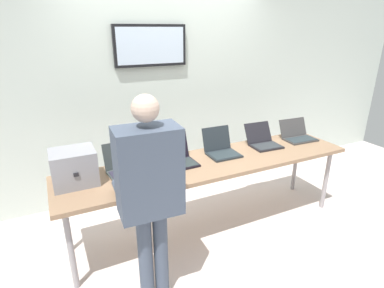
{
  "coord_description": "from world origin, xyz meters",
  "views": [
    {
      "loc": [
        -1.41,
        -2.46,
        2.04
      ],
      "look_at": [
        -0.23,
        -0.03,
        1.02
      ],
      "focal_mm": 28.68,
      "sensor_mm": 36.0,
      "label": 1
    }
  ],
  "objects_px": {
    "equipment_box": "(74,167)",
    "laptop_station_2": "(221,148)",
    "laptop_station_1": "(175,157)",
    "laptop_station_4": "(298,135)",
    "person": "(149,186)",
    "workbench": "(211,166)",
    "laptop_station_3": "(263,141)",
    "laptop_station_0": "(125,166)"
  },
  "relations": [
    {
      "from": "equipment_box",
      "to": "laptop_station_2",
      "type": "relative_size",
      "value": 1.05
    },
    {
      "from": "laptop_station_1",
      "to": "laptop_station_4",
      "type": "height_order",
      "value": "laptop_station_1"
    },
    {
      "from": "person",
      "to": "laptop_station_2",
      "type": "bearing_deg",
      "value": 35.75
    },
    {
      "from": "laptop_station_1",
      "to": "laptop_station_4",
      "type": "relative_size",
      "value": 0.96
    },
    {
      "from": "laptop_station_1",
      "to": "workbench",
      "type": "bearing_deg",
      "value": -18.39
    },
    {
      "from": "laptop_station_2",
      "to": "laptop_station_3",
      "type": "relative_size",
      "value": 0.93
    },
    {
      "from": "laptop_station_0",
      "to": "laptop_station_4",
      "type": "distance_m",
      "value": 2.11
    },
    {
      "from": "equipment_box",
      "to": "laptop_station_1",
      "type": "relative_size",
      "value": 0.98
    },
    {
      "from": "workbench",
      "to": "laptop_station_4",
      "type": "bearing_deg",
      "value": 5.67
    },
    {
      "from": "equipment_box",
      "to": "person",
      "type": "distance_m",
      "value": 0.84
    },
    {
      "from": "person",
      "to": "laptop_station_4",
      "type": "bearing_deg",
      "value": 19.46
    },
    {
      "from": "workbench",
      "to": "person",
      "type": "relative_size",
      "value": 1.83
    },
    {
      "from": "equipment_box",
      "to": "laptop_station_3",
      "type": "height_order",
      "value": "equipment_box"
    },
    {
      "from": "laptop_station_3",
      "to": "person",
      "type": "distance_m",
      "value": 1.78
    },
    {
      "from": "laptop_station_0",
      "to": "laptop_station_1",
      "type": "height_order",
      "value": "laptop_station_1"
    },
    {
      "from": "equipment_box",
      "to": "laptop_station_2",
      "type": "height_order",
      "value": "equipment_box"
    },
    {
      "from": "laptop_station_0",
      "to": "laptop_station_1",
      "type": "distance_m",
      "value": 0.51
    },
    {
      "from": "laptop_station_4",
      "to": "workbench",
      "type": "bearing_deg",
      "value": -174.33
    },
    {
      "from": "laptop_station_2",
      "to": "workbench",
      "type": "bearing_deg",
      "value": -145.86
    },
    {
      "from": "laptop_station_0",
      "to": "laptop_station_2",
      "type": "relative_size",
      "value": 1.0
    },
    {
      "from": "workbench",
      "to": "laptop_station_4",
      "type": "distance_m",
      "value": 1.27
    },
    {
      "from": "workbench",
      "to": "laptop_station_2",
      "type": "relative_size",
      "value": 8.73
    },
    {
      "from": "workbench",
      "to": "person",
      "type": "distance_m",
      "value": 1.09
    },
    {
      "from": "workbench",
      "to": "equipment_box",
      "type": "distance_m",
      "value": 1.3
    },
    {
      "from": "laptop_station_1",
      "to": "person",
      "type": "relative_size",
      "value": 0.22
    },
    {
      "from": "laptop_station_4",
      "to": "equipment_box",
      "type": "bearing_deg",
      "value": -179.42
    },
    {
      "from": "equipment_box",
      "to": "laptop_station_1",
      "type": "height_order",
      "value": "equipment_box"
    },
    {
      "from": "laptop_station_0",
      "to": "laptop_station_1",
      "type": "relative_size",
      "value": 0.94
    },
    {
      "from": "equipment_box",
      "to": "laptop_station_2",
      "type": "bearing_deg",
      "value": 1.07
    },
    {
      "from": "workbench",
      "to": "laptop_station_2",
      "type": "distance_m",
      "value": 0.25
    },
    {
      "from": "laptop_station_4",
      "to": "person",
      "type": "height_order",
      "value": "person"
    },
    {
      "from": "laptop_station_4",
      "to": "person",
      "type": "relative_size",
      "value": 0.23
    },
    {
      "from": "laptop_station_1",
      "to": "laptop_station_3",
      "type": "relative_size",
      "value": 0.99
    },
    {
      "from": "laptop_station_1",
      "to": "laptop_station_2",
      "type": "xyz_separation_m",
      "value": [
        0.53,
        0.01,
        -0.0
      ]
    },
    {
      "from": "laptop_station_2",
      "to": "laptop_station_3",
      "type": "distance_m",
      "value": 0.56
    },
    {
      "from": "laptop_station_1",
      "to": "person",
      "type": "height_order",
      "value": "person"
    },
    {
      "from": "equipment_box",
      "to": "laptop_station_0",
      "type": "relative_size",
      "value": 1.04
    },
    {
      "from": "laptop_station_0",
      "to": "laptop_station_1",
      "type": "xyz_separation_m",
      "value": [
        0.51,
        -0.02,
        0.0
      ]
    },
    {
      "from": "equipment_box",
      "to": "laptop_station_4",
      "type": "relative_size",
      "value": 0.93
    },
    {
      "from": "laptop_station_0",
      "to": "person",
      "type": "height_order",
      "value": "person"
    },
    {
      "from": "workbench",
      "to": "laptop_station_2",
      "type": "height_order",
      "value": "laptop_station_2"
    },
    {
      "from": "laptop_station_1",
      "to": "laptop_station_0",
      "type": "bearing_deg",
      "value": 178.04
    }
  ]
}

